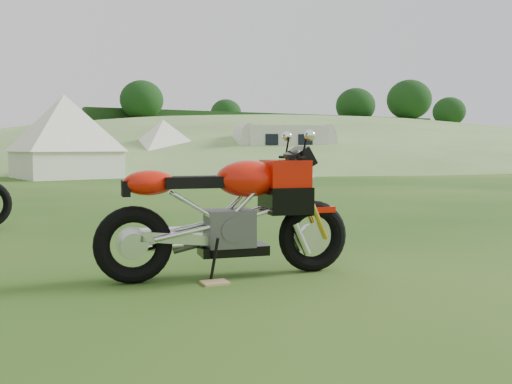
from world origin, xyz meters
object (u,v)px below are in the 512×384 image
plywood_board (215,283)px  caravan (284,148)px  sport_motorcycle (227,204)px  tent_left (65,140)px  tent_mid (164,146)px

plywood_board → caravan: (12.50, 19.37, 1.13)m
sport_motorcycle → caravan: caravan is taller
sport_motorcycle → tent_left: bearing=95.6°
tent_left → plywood_board: bearing=-104.8°
sport_motorcycle → tent_mid: bearing=83.6°
sport_motorcycle → tent_mid: size_ratio=0.75×
sport_motorcycle → tent_left: size_ratio=0.65×
tent_mid → sport_motorcycle: bearing=-113.8°
tent_left → caravan: (10.39, 0.68, -0.35)m
tent_left → sport_motorcycle: bearing=-104.2°
plywood_board → tent_left: bearing=83.6°
sport_motorcycle → plywood_board: 0.72m
plywood_board → tent_mid: size_ratio=0.08×
tent_left → caravan: bearing=-4.6°
plywood_board → tent_left: 18.86m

